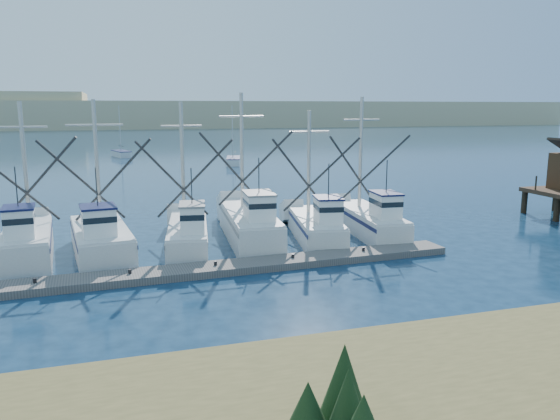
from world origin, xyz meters
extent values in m
plane|color=#0C2236|center=(0.00, 0.00, 0.00)|extent=(500.00, 500.00, 0.00)
cube|color=#655E5A|center=(-7.40, 6.81, 0.18)|extent=(27.10, 2.98, 0.36)
cube|color=tan|center=(0.00, 210.00, 5.00)|extent=(360.00, 60.00, 10.00)
cube|color=silver|center=(-15.31, 11.67, 0.80)|extent=(2.86, 7.49, 1.61)
cube|color=white|center=(-15.31, 9.79, 2.36)|extent=(1.46, 1.89, 1.50)
cylinder|color=#B7B2A8|center=(-15.31, 12.92, 4.89)|extent=(0.22, 0.22, 6.56)
cube|color=silver|center=(-11.72, 11.85, 0.72)|extent=(3.54, 7.93, 1.44)
cube|color=white|center=(-11.72, 9.88, 2.19)|extent=(1.77, 2.04, 1.50)
cylinder|color=#B7B2A8|center=(-11.72, 13.16, 4.86)|extent=(0.22, 0.22, 6.85)
cube|color=silver|center=(-7.01, 12.13, 0.64)|extent=(3.31, 8.47, 1.28)
cube|color=white|center=(-7.01, 10.02, 2.03)|extent=(1.51, 2.17, 1.50)
cylinder|color=#B7B2A8|center=(-7.01, 13.54, 4.73)|extent=(0.22, 0.22, 6.90)
cube|color=silver|center=(-3.29, 12.74, 0.83)|extent=(3.29, 9.65, 1.66)
cube|color=white|center=(-3.29, 10.32, 2.41)|extent=(1.65, 2.42, 1.50)
cylinder|color=#B7B2A8|center=(-3.29, 14.36, 5.19)|extent=(0.22, 0.22, 7.06)
cube|color=silver|center=(0.63, 11.83, 0.65)|extent=(3.63, 7.93, 1.29)
cube|color=white|center=(0.63, 9.87, 2.04)|extent=(1.66, 2.07, 1.50)
cylinder|color=#B7B2A8|center=(0.63, 13.13, 4.48)|extent=(0.22, 0.22, 6.37)
cube|color=silver|center=(4.34, 12.21, 0.68)|extent=(3.05, 8.59, 1.36)
cube|color=white|center=(4.34, 10.06, 2.11)|extent=(1.49, 2.17, 1.50)
cylinder|color=#B7B2A8|center=(4.34, 13.65, 4.93)|extent=(0.22, 0.22, 7.14)
cube|color=silver|center=(5.07, 55.97, 0.45)|extent=(3.05, 6.09, 0.90)
cylinder|color=#B7B2A8|center=(5.07, 56.27, 4.50)|extent=(0.12, 0.12, 7.20)
cube|color=silver|center=(-9.63, 72.69, 0.45)|extent=(3.15, 5.50, 0.90)
cylinder|color=#B7B2A8|center=(-9.63, 72.99, 4.50)|extent=(0.12, 0.12, 7.20)
camera|label=1|loc=(-10.82, -18.30, 7.88)|focal=35.00mm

